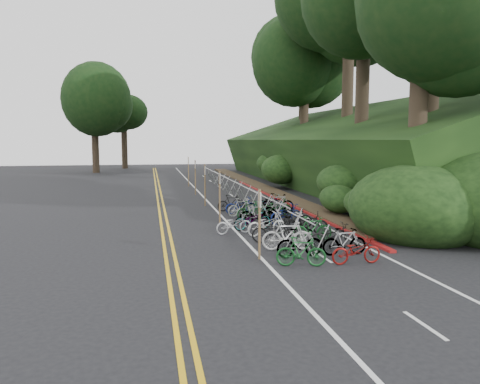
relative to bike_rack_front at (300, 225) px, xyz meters
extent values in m
plane|color=black|center=(-2.77, 0.50, -0.84)|extent=(120.00, 120.00, 0.00)
cube|color=gold|center=(-4.92, 10.50, -0.84)|extent=(0.12, 80.00, 0.01)
cube|color=gold|center=(-4.62, 10.50, -0.84)|extent=(0.12, 80.00, 0.01)
cube|color=silver|center=(-1.77, 10.50, -0.84)|extent=(0.12, 80.00, 0.01)
cube|color=silver|center=(2.43, 10.50, -0.84)|extent=(0.12, 80.00, 0.01)
cube|color=silver|center=(0.33, -7.50, -0.84)|extent=(0.10, 1.60, 0.01)
cube|color=silver|center=(0.33, -1.50, -0.84)|extent=(0.10, 1.60, 0.01)
cube|color=silver|center=(0.33, 4.50, -0.84)|extent=(0.10, 1.60, 0.01)
cube|color=silver|center=(0.33, 10.50, -0.84)|extent=(0.10, 1.60, 0.01)
cube|color=silver|center=(0.33, 16.50, -0.84)|extent=(0.10, 1.60, 0.01)
cube|color=silver|center=(0.33, 22.50, -0.84)|extent=(0.10, 1.60, 0.01)
cube|color=silver|center=(0.33, 28.50, -0.84)|extent=(0.10, 1.60, 0.01)
cube|color=silver|center=(0.33, 34.50, -0.84)|extent=(0.10, 1.60, 0.01)
cube|color=maroon|center=(2.93, 12.50, -0.79)|extent=(0.25, 28.00, 0.10)
cube|color=black|center=(10.73, 22.50, 1.96)|extent=(12.32, 44.00, 9.11)
cube|color=#382819|center=(3.63, 22.50, -0.76)|extent=(1.40, 44.00, 0.16)
ellipsoid|color=#284C19|center=(4.43, 3.50, 0.20)|extent=(2.00, 2.80, 1.60)
ellipsoid|color=#284C19|center=(5.23, 8.50, 0.71)|extent=(2.60, 3.64, 2.08)
ellipsoid|color=#284C19|center=(6.43, 14.50, 1.15)|extent=(2.20, 3.08, 1.76)
ellipsoid|color=#284C19|center=(5.03, 20.50, 0.72)|extent=(3.00, 4.20, 2.40)
ellipsoid|color=#284C19|center=(5.73, 26.50, 0.88)|extent=(2.40, 3.36, 1.92)
ellipsoid|color=#284C19|center=(7.03, 30.50, 1.57)|extent=(2.80, 3.92, 2.24)
ellipsoid|color=#284C19|center=(4.23, 6.50, 0.06)|extent=(1.80, 2.52, 1.44)
ellipsoid|color=#284C19|center=(7.23, 18.50, 1.76)|extent=(3.20, 4.48, 2.56)
ellipsoid|color=black|center=(5.23, 1.00, 0.37)|extent=(5.28, 6.16, 3.52)
cylinder|color=#2D2319|center=(6.73, 3.50, 3.39)|extent=(0.82, 0.82, 6.07)
ellipsoid|color=black|center=(6.73, 3.50, 8.91)|extent=(8.30, 8.30, 7.88)
cylinder|color=#2D2319|center=(9.23, 6.50, 5.69)|extent=(0.90, 0.90, 7.47)
cylinder|color=#2D2319|center=(8.23, 12.50, 5.16)|extent=(0.87, 0.87, 7.00)
ellipsoid|color=black|center=(8.23, 12.50, 11.65)|extent=(9.95, 9.95, 9.46)
cylinder|color=#2D2319|center=(10.73, 20.50, 6.33)|extent=(0.92, 0.92, 7.93)
ellipsoid|color=black|center=(10.73, 20.50, 13.71)|extent=(11.41, 11.41, 10.84)
cylinder|color=#2D2319|center=(9.73, 28.50, 5.23)|extent=(0.85, 0.85, 6.53)
ellipsoid|color=black|center=(9.73, 28.50, 11.11)|extent=(8.71, 8.71, 8.27)
cylinder|color=#2D2319|center=(12.23, 36.50, 6.39)|extent=(0.90, 0.90, 7.47)
ellipsoid|color=black|center=(12.23, 36.50, 13.24)|extent=(10.37, 10.37, 9.85)
cylinder|color=#2D2319|center=(-11.77, 42.50, 2.19)|extent=(0.82, 0.82, 6.07)
ellipsoid|color=black|center=(-11.77, 42.50, 7.71)|extent=(8.30, 8.30, 7.88)
cylinder|color=#2D2319|center=(-8.77, 50.50, 1.96)|extent=(0.80, 0.80, 5.60)
ellipsoid|color=black|center=(-8.77, 50.50, 6.94)|extent=(7.26, 7.26, 6.90)
cylinder|color=#A5A5A6|center=(0.00, 0.00, 0.28)|extent=(0.05, 3.10, 0.05)
cylinder|color=#A5A5A6|center=(-0.28, -1.45, -0.28)|extent=(0.57, 0.04, 1.10)
cylinder|color=#A5A5A6|center=(0.28, -1.45, -0.28)|extent=(0.57, 0.04, 1.10)
cylinder|color=#A5A5A6|center=(-0.28, 1.45, -0.28)|extent=(0.57, 0.04, 1.10)
cylinder|color=#A5A5A6|center=(0.28, 1.45, -0.28)|extent=(0.57, 0.04, 1.10)
cylinder|color=#A5A5A6|center=(0.23, 3.50, 0.31)|extent=(0.05, 3.00, 0.05)
cylinder|color=#A5A5A6|center=(-0.05, 2.10, -0.27)|extent=(0.58, 0.04, 1.13)
cylinder|color=#A5A5A6|center=(0.51, 2.10, -0.27)|extent=(0.58, 0.04, 1.13)
cylinder|color=#A5A5A6|center=(-0.05, 4.90, -0.27)|extent=(0.58, 0.04, 1.13)
cylinder|color=#A5A5A6|center=(0.51, 4.90, -0.27)|extent=(0.58, 0.04, 1.13)
cylinder|color=#A5A5A6|center=(0.23, 8.50, 0.31)|extent=(0.05, 3.00, 0.05)
cylinder|color=#A5A5A6|center=(-0.05, 7.10, -0.27)|extent=(0.58, 0.04, 1.13)
cylinder|color=#A5A5A6|center=(0.51, 7.10, -0.27)|extent=(0.58, 0.04, 1.13)
cylinder|color=#A5A5A6|center=(-0.05, 9.90, -0.27)|extent=(0.58, 0.04, 1.13)
cylinder|color=#A5A5A6|center=(0.51, 9.90, -0.27)|extent=(0.58, 0.04, 1.13)
cylinder|color=#A5A5A6|center=(0.23, 13.50, 0.31)|extent=(0.05, 3.00, 0.05)
cylinder|color=#A5A5A6|center=(-0.05, 12.10, -0.27)|extent=(0.58, 0.04, 1.13)
cylinder|color=#A5A5A6|center=(0.51, 12.10, -0.27)|extent=(0.58, 0.04, 1.13)
cylinder|color=#A5A5A6|center=(-0.05, 14.90, -0.27)|extent=(0.58, 0.04, 1.13)
cylinder|color=#A5A5A6|center=(0.51, 14.90, -0.27)|extent=(0.58, 0.04, 1.13)
cylinder|color=#A5A5A6|center=(0.23, 18.50, 0.31)|extent=(0.05, 3.00, 0.05)
cylinder|color=#A5A5A6|center=(-0.05, 17.10, -0.27)|extent=(0.58, 0.04, 1.13)
cylinder|color=#A5A5A6|center=(0.51, 17.10, -0.27)|extent=(0.58, 0.04, 1.13)
cylinder|color=#A5A5A6|center=(-0.05, 19.90, -0.27)|extent=(0.58, 0.04, 1.13)
cylinder|color=#A5A5A6|center=(0.51, 19.90, -0.27)|extent=(0.58, 0.04, 1.13)
cylinder|color=#A5A5A6|center=(0.23, 23.50, 0.31)|extent=(0.05, 3.00, 0.05)
cylinder|color=#A5A5A6|center=(-0.05, 22.10, -0.27)|extent=(0.58, 0.04, 1.13)
cylinder|color=#A5A5A6|center=(0.51, 22.10, -0.27)|extent=(0.58, 0.04, 1.13)
cylinder|color=#A5A5A6|center=(-0.05, 24.90, -0.27)|extent=(0.58, 0.04, 1.13)
cylinder|color=#A5A5A6|center=(0.51, 24.90, -0.27)|extent=(0.58, 0.04, 1.13)
cylinder|color=brown|center=(-1.87, -1.39, 0.33)|extent=(0.08, 0.08, 2.35)
cube|color=silver|center=(-1.87, -1.39, 1.16)|extent=(0.02, 0.40, 0.50)
cylinder|color=brown|center=(-2.17, 5.50, 0.41)|extent=(0.08, 0.08, 2.50)
cube|color=silver|center=(-2.17, 5.50, 1.31)|extent=(0.02, 0.40, 0.50)
cylinder|color=brown|center=(-2.17, 11.50, 0.41)|extent=(0.08, 0.08, 2.50)
cube|color=silver|center=(-2.17, 11.50, 1.31)|extent=(0.02, 0.40, 0.50)
cylinder|color=brown|center=(-2.17, 17.50, 0.41)|extent=(0.08, 0.08, 2.50)
cube|color=silver|center=(-2.17, 17.50, 1.31)|extent=(0.02, 0.40, 0.50)
cylinder|color=brown|center=(-2.17, 23.50, 0.41)|extent=(0.08, 0.08, 2.50)
cube|color=silver|center=(-2.17, 23.50, 1.31)|extent=(0.02, 0.40, 0.50)
imported|color=#9E9EA3|center=(-1.95, 2.96, -0.42)|extent=(0.91, 1.69, 0.84)
imported|color=#144C1E|center=(-0.79, -2.51, -0.37)|extent=(0.81, 1.63, 0.94)
imported|color=maroon|center=(1.03, -2.55, -0.40)|extent=(0.63, 1.68, 0.87)
imported|color=slate|center=(-0.46, -1.38, -0.34)|extent=(0.58, 1.68, 0.99)
imported|color=slate|center=(1.13, -1.40, -0.36)|extent=(0.46, 1.60, 0.96)
imported|color=beige|center=(-0.61, -0.34, -0.29)|extent=(0.72, 1.87, 1.09)
imported|color=black|center=(1.12, -0.33, -0.37)|extent=(0.73, 1.81, 0.93)
imported|color=black|center=(-0.72, 0.85, -0.37)|extent=(1.17, 1.90, 0.94)
imported|color=#144C1E|center=(0.79, 0.91, -0.35)|extent=(0.47, 1.65, 0.99)
imported|color=beige|center=(-0.67, 2.37, -0.36)|extent=(1.15, 1.92, 0.95)
imported|color=black|center=(0.99, 2.28, -0.35)|extent=(1.27, 1.99, 0.99)
imported|color=slate|center=(-0.99, 3.65, -0.37)|extent=(1.05, 1.90, 0.95)
imported|color=black|center=(0.94, 3.64, -0.36)|extent=(0.75, 1.64, 0.95)
imported|color=slate|center=(-0.49, 4.89, -0.33)|extent=(0.52, 1.70, 1.02)
imported|color=navy|center=(0.89, 4.82, -0.37)|extent=(1.23, 1.90, 0.94)
imported|color=#144C1E|center=(-0.51, 6.25, -0.36)|extent=(0.99, 1.64, 0.95)
imported|color=slate|center=(0.94, 6.28, -0.37)|extent=(0.44, 1.57, 0.94)
imported|color=beige|center=(-0.75, 7.39, -0.36)|extent=(0.93, 1.64, 0.95)
imported|color=#144C1E|center=(1.08, 7.35, -0.39)|extent=(0.70, 1.74, 0.90)
imported|color=navy|center=(-0.62, 8.21, -0.39)|extent=(0.68, 1.73, 0.89)
imported|color=slate|center=(1.41, 8.20, -0.31)|extent=(0.82, 1.83, 1.06)
imported|color=black|center=(-0.98, 9.15, -0.38)|extent=(0.49, 1.56, 0.93)
imported|color=slate|center=(1.32, 9.43, -0.42)|extent=(0.93, 1.70, 0.85)
camera|label=1|loc=(-5.39, -16.21, 3.12)|focal=35.00mm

